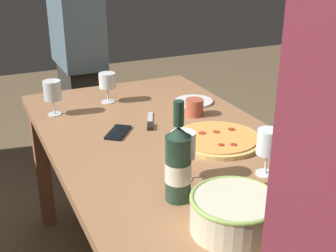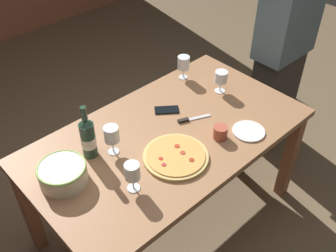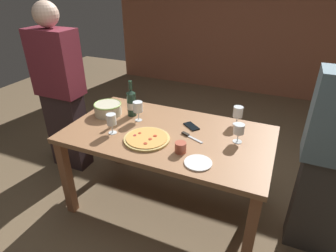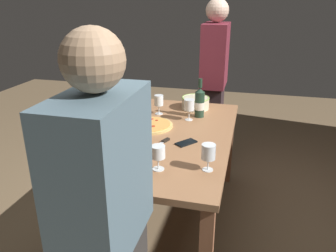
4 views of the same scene
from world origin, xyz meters
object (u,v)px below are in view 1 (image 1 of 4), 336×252
(wine_glass_near_pizza, at_px, (183,147))
(pizza_knife, at_px, (150,123))
(serving_bowl, at_px, (234,212))
(wine_glass_by_bottle, at_px, (52,92))
(person_guest_left, at_px, (79,62))
(wine_bottle, at_px, (178,163))
(wine_glass_far_right, at_px, (107,81))
(cell_phone, at_px, (118,132))
(pizza, at_px, (217,139))
(side_plate, at_px, (194,101))
(dining_table, at_px, (168,160))
(cup_amber, at_px, (194,107))
(wine_glass_far_left, at_px, (268,143))

(wine_glass_near_pizza, relative_size, pizza_knife, 0.87)
(serving_bowl, relative_size, wine_glass_by_bottle, 1.53)
(wine_glass_near_pizza, bearing_deg, person_guest_left, -1.47)
(wine_bottle, relative_size, wine_glass_far_right, 2.17)
(pizza_knife, bearing_deg, cell_phone, 103.41)
(pizza, relative_size, side_plate, 1.87)
(cell_phone, bearing_deg, pizza, 1.88)
(dining_table, height_order, side_plate, side_plate)
(dining_table, height_order, serving_bowl, serving_bowl)
(wine_glass_far_right, bearing_deg, wine_glass_near_pizza, 178.99)
(pizza, relative_size, wine_glass_far_right, 2.38)
(wine_glass_near_pizza, bearing_deg, dining_table, -16.38)
(wine_glass_near_pizza, xyz_separation_m, wine_glass_by_bottle, (0.78, 0.26, -0.01))
(cup_amber, bearing_deg, person_guest_left, 15.50)
(pizza, relative_size, serving_bowl, 1.44)
(wine_bottle, bearing_deg, wine_glass_by_bottle, 12.32)
(pizza, distance_m, wine_glass_near_pizza, 0.35)
(pizza, distance_m, serving_bowl, 0.58)
(wine_bottle, relative_size, side_plate, 1.70)
(dining_table, xyz_separation_m, side_plate, (0.34, -0.30, 0.10))
(wine_bottle, xyz_separation_m, wine_glass_far_left, (0.02, -0.34, -0.01))
(dining_table, relative_size, wine_glass_far_right, 11.02)
(dining_table, bearing_deg, cell_phone, 49.21)
(wine_glass_far_right, xyz_separation_m, cell_phone, (-0.39, 0.08, -0.10))
(wine_glass_far_left, distance_m, wine_glass_far_right, 0.96)
(pizza_knife, bearing_deg, wine_glass_far_left, -162.40)
(pizza, height_order, pizza_knife, pizza)
(dining_table, relative_size, wine_bottle, 5.07)
(pizza, distance_m, cup_amber, 0.30)
(wine_glass_far_right, xyz_separation_m, person_guest_left, (0.65, -0.02, -0.06))
(wine_glass_near_pizza, bearing_deg, wine_bottle, 146.25)
(wine_glass_by_bottle, bearing_deg, pizza, -137.63)
(cup_amber, bearing_deg, pizza_knife, 93.54)
(wine_glass_far_right, relative_size, pizza_knife, 0.74)
(wine_glass_far_right, distance_m, side_plate, 0.43)
(wine_glass_far_right, bearing_deg, cup_amber, -138.71)
(wine_glass_near_pizza, bearing_deg, wine_glass_far_right, -1.01)
(person_guest_left, bearing_deg, pizza_knife, 0.30)
(wine_glass_by_bottle, relative_size, side_plate, 0.85)
(serving_bowl, distance_m, wine_glass_far_right, 1.14)
(pizza_knife, bearing_deg, serving_bowl, 173.63)
(serving_bowl, height_order, person_guest_left, person_guest_left)
(wine_glass_far_right, bearing_deg, cell_phone, 167.89)
(side_plate, bearing_deg, cup_amber, 152.74)
(wine_glass_far_right, xyz_separation_m, cup_amber, (-0.34, -0.30, -0.07))
(wine_glass_by_bottle, height_order, wine_glass_far_right, wine_glass_by_bottle)
(pizza, height_order, wine_glass_near_pizza, wine_glass_near_pizza)
(cup_amber, bearing_deg, pizza, 169.81)
(serving_bowl, bearing_deg, person_guest_left, -1.20)
(dining_table, height_order, cell_phone, cell_phone)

